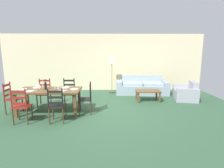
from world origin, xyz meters
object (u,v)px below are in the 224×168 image
(dining_chair_head_east, at_px, (87,98))
(wine_bottle, at_px, (46,86))
(dining_chair_far_right, at_px, (69,93))
(wine_glass_far_left, at_px, (39,85))
(dining_table, at_px, (49,92))
(dining_chair_far_left, at_px, (44,93))
(wine_glass_near_right, at_px, (67,87))
(coffee_cup_primary, at_px, (58,88))
(dining_chair_near_left, at_px, (21,106))
(dining_chair_near_right, at_px, (57,106))
(dining_chair_head_west, at_px, (12,98))
(wine_glass_near_left, at_px, (36,87))
(coffee_table, at_px, (148,92))
(armchair_upholstered, at_px, (187,93))
(standing_lamp, at_px, (112,62))
(couch, at_px, (142,87))

(dining_chair_head_east, relative_size, wine_bottle, 3.04)
(dining_chair_far_right, relative_size, wine_glass_far_left, 5.96)
(dining_table, xyz_separation_m, dining_chair_far_left, (-0.42, 0.74, -0.19))
(wine_glass_near_right, distance_m, coffee_cup_primary, 0.35)
(dining_chair_near_left, height_order, dining_chair_near_right, same)
(dining_chair_head_west, distance_m, wine_glass_near_left, 0.94)
(dining_chair_head_west, xyz_separation_m, dining_chair_head_east, (2.31, -0.06, 0.00))
(dining_chair_far_left, distance_m, dining_chair_head_west, 1.02)
(coffee_table, bearing_deg, wine_glass_near_right, -152.58)
(dining_chair_near_left, xyz_separation_m, armchair_upholstered, (5.42, 2.32, -0.23))
(dining_chair_far_left, xyz_separation_m, standing_lamp, (2.38, 1.97, 0.93))
(couch, bearing_deg, dining_chair_head_east, -130.48)
(wine_glass_near_right, relative_size, standing_lamp, 0.10)
(coffee_cup_primary, relative_size, standing_lamp, 0.05)
(dining_table, bearing_deg, coffee_table, 21.48)
(dining_chair_far_right, height_order, coffee_cup_primary, dining_chair_far_right)
(dining_chair_head_east, relative_size, wine_glass_far_left, 5.96)
(couch, distance_m, coffee_table, 1.22)
(dining_chair_far_right, distance_m, wine_glass_near_left, 1.21)
(couch, height_order, coffee_table, couch)
(armchair_upholstered, bearing_deg, dining_chair_near_left, -156.82)
(dining_chair_near_left, distance_m, coffee_cup_primary, 1.17)
(wine_glass_near_left, bearing_deg, wine_bottle, 28.94)
(dining_chair_far_right, bearing_deg, wine_bottle, -125.31)
(coffee_cup_primary, relative_size, couch, 0.04)
(wine_bottle, height_order, armchair_upholstered, wine_bottle)
(armchair_upholstered, bearing_deg, dining_chair_head_west, -166.13)
(standing_lamp, bearing_deg, dining_chair_near_left, -125.16)
(dining_chair_far_left, relative_size, armchair_upholstered, 0.74)
(wine_glass_far_left, bearing_deg, coffee_table, 17.88)
(wine_glass_near_right, relative_size, coffee_cup_primary, 1.79)
(dining_table, distance_m, coffee_cup_primary, 0.31)
(dining_chair_head_east, relative_size, coffee_table, 1.07)
(dining_chair_far_right, height_order, coffee_table, dining_chair_far_right)
(coffee_table, relative_size, armchair_upholstered, 0.69)
(dining_chair_near_right, distance_m, couch, 4.37)
(dining_chair_near_right, bearing_deg, wine_glass_near_right, 78.85)
(standing_lamp, bearing_deg, dining_chair_near_right, -113.67)
(dining_chair_far_right, bearing_deg, wine_glass_near_left, -131.09)
(wine_bottle, xyz_separation_m, couch, (3.41, 2.51, -0.58))
(dining_chair_head_east, relative_size, wine_glass_near_left, 5.96)
(coffee_table, bearing_deg, armchair_upholstered, 8.34)
(dining_chair_near_left, distance_m, coffee_table, 4.35)
(dining_table, relative_size, dining_chair_near_right, 1.98)
(wine_glass_near_left, height_order, coffee_table, wine_glass_near_left)
(wine_glass_far_left, xyz_separation_m, armchair_upholstered, (5.26, 1.41, -0.61))
(dining_chair_head_east, bearing_deg, wine_glass_near_left, -176.35)
(wine_glass_near_left, bearing_deg, wine_glass_far_left, 91.14)
(wine_glass_near_left, xyz_separation_m, wine_glass_far_left, (-0.00, 0.25, 0.00))
(dining_chair_far_left, height_order, dining_chair_head_west, same)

